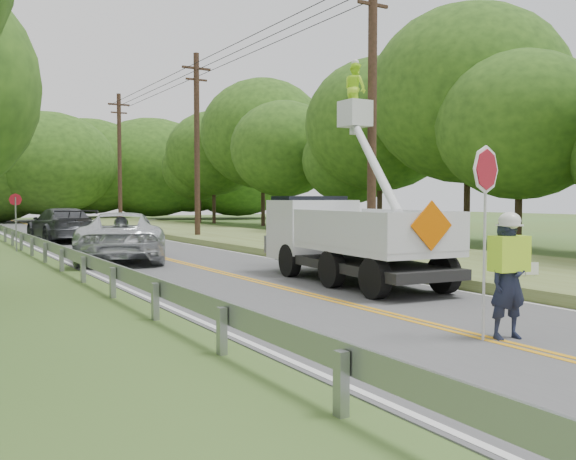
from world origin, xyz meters
TOP-DOWN VIEW (x-y plane):
  - ground at (0.00, 0.00)m, footprint 140.00×140.00m
  - road at (0.00, 14.00)m, footprint 7.20×96.00m
  - guardrail at (-4.02, 14.91)m, footprint 0.18×48.00m
  - utility_poles at (5.00, 17.02)m, footprint 1.60×43.30m
  - tall_grass_verge at (7.10, 14.00)m, footprint 7.00×96.00m
  - treeline_right at (15.46, 24.74)m, footprint 11.36×51.74m
  - treeline_horizon at (1.02, 56.28)m, footprint 55.57×14.44m
  - flagger at (0.27, -0.50)m, footprint 1.19×0.56m
  - bucket_truck at (2.36, 7.19)m, footprint 4.04×6.89m
  - suv_silver at (-1.57, 15.21)m, footprint 4.68×6.90m
  - suv_darkgrey at (-1.58, 26.60)m, footprint 2.80×6.15m
  - stop_sign_permanent at (-4.36, 21.48)m, footprint 0.53×0.06m
  - yard_sign at (5.50, 3.14)m, footprint 0.43×0.20m

SIDE VIEW (x-z plane):
  - ground at x=0.00m, z-range 0.00..0.00m
  - road at x=0.00m, z-range 0.00..0.02m
  - tall_grass_verge at x=7.10m, z-range 0.00..0.30m
  - yard_sign at x=5.50m, z-range 0.14..0.79m
  - guardrail at x=-4.02m, z-range 0.17..0.94m
  - suv_darkgrey at x=-1.58m, z-range 0.02..1.77m
  - suv_silver at x=-1.57m, z-range 0.02..1.78m
  - flagger at x=0.27m, z-range -0.43..2.68m
  - bucket_truck at x=2.36m, z-range -1.78..4.83m
  - stop_sign_permanent at x=-4.36m, z-range 0.40..2.89m
  - utility_poles at x=5.00m, z-range 0.27..10.27m
  - treeline_horizon at x=1.02m, z-range -0.16..11.16m
  - treeline_right at x=15.46m, z-range 0.51..12.44m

